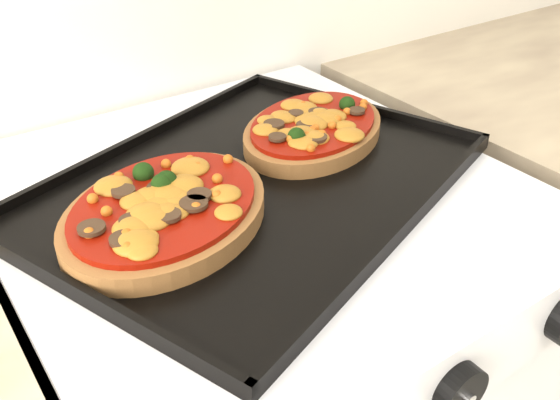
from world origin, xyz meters
TOP-DOWN VIEW (x-y plane):
  - control_panel at (-0.05, 1.39)m, footprint 0.60×0.02m
  - knob_center at (-0.04, 1.37)m, footprint 0.05×0.02m
  - baking_tray at (-0.05, 1.69)m, footprint 0.61×0.53m
  - pizza_left at (-0.17, 1.67)m, footprint 0.31×0.29m
  - pizza_right at (0.08, 1.74)m, footprint 0.28×0.25m

SIDE VIEW (x-z plane):
  - control_panel at x=-0.05m, z-range 0.81..0.90m
  - knob_center at x=-0.04m, z-range 0.83..0.88m
  - baking_tray at x=-0.05m, z-range 0.91..0.93m
  - pizza_right at x=0.08m, z-range 0.92..0.95m
  - pizza_left at x=-0.17m, z-range 0.92..0.96m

